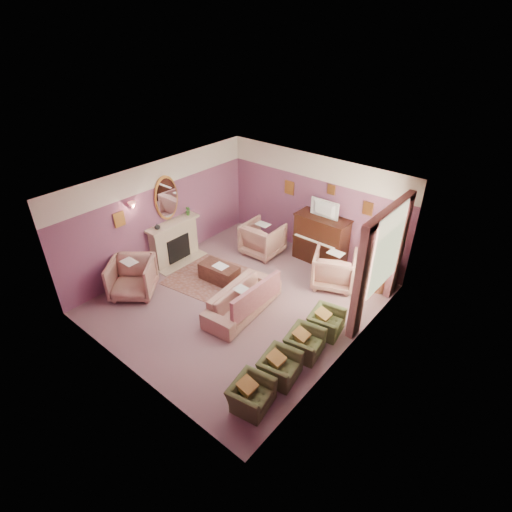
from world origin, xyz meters
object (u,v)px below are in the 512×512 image
Objects in this scene: olive_chair_d at (327,319)px; side_table at (385,275)px; olive_chair_c at (305,340)px; floral_armchair_left at (263,237)px; television at (323,208)px; coffee_table at (219,273)px; sofa at (243,296)px; floral_armchair_front at (132,276)px; piano at (321,240)px; olive_chair_b at (280,364)px; olive_chair_a at (251,391)px; floral_armchair_right at (334,267)px.

olive_chair_d is 1.07× the size of side_table.
olive_chair_c is 1.00× the size of olive_chair_d.
floral_armchair_left reaches higher than olive_chair_c.
olive_chair_d is (1.63, -2.29, -1.28)m from television.
floral_armchair_left reaches higher than olive_chair_d.
sofa is at bearing -22.79° from coffee_table.
coffee_table is 4.11m from side_table.
floral_armchair_front is 1.47× the size of side_table.
sofa is at bearing -93.40° from piano.
olive_chair_b is 1.64m from olive_chair_d.
floral_armchair_left is at bearing 126.83° from olive_chair_a.
olive_chair_c is (1.63, -3.11, -1.28)m from television.
sofa is 2.62m from floral_armchair_left.
television is 3.11m from coffee_table.
piano is 2.00× the size of side_table.
olive_chair_a is at bearing -45.31° from sofa.
television is at bearing -90.00° from piano.
olive_chair_a is (0.77, -4.06, -0.19)m from floral_armchair_right.
sofa is 1.92m from olive_chair_d.
side_table is (1.03, 0.70, -0.16)m from floral_armchair_right.
olive_chair_d is (3.08, -1.65, -0.19)m from floral_armchair_left.
sofa is 2.74m from floral_armchair_front.
olive_chair_c is 3.13m from side_table.
olive_chair_b is (0.00, 0.82, 0.00)m from olive_chair_a.
floral_armchair_front is at bearing 171.60° from olive_chair_a.
television is 1.55m from floral_armchair_right.
side_table is (0.26, 3.12, 0.03)m from olive_chair_c.
floral_armchair_front is 4.65m from olive_chair_d.
television reaches higher than olive_chair_c.
olive_chair_b is at bearing -76.58° from floral_armchair_right.
coffee_table is 1.34× the size of olive_chair_d.
television is 5.01m from floral_armchair_front.
floral_armchair_left reaches higher than sofa.
side_table is at bearing 83.54° from olive_chair_d.
sofa is 2.02× the size of floral_armchair_front.
side_table is (1.89, -0.04, -0.30)m from piano.
side_table is (1.89, 0.01, -1.25)m from television.
olive_chair_d is at bearing -96.46° from side_table.
olive_chair_d is at bearing 90.00° from olive_chair_c.
floral_armchair_front reaches higher than olive_chair_d.
floral_armchair_right is 4.13m from olive_chair_a.
floral_armchair_front is (-2.64, -4.12, -1.09)m from television.
piano is 4.31m from olive_chair_b.
side_table is (3.34, 0.65, -0.16)m from floral_armchair_left.
olive_chair_b is 1.00× the size of olive_chair_c.
television reaches higher than side_table.
piano is 2.87m from coffee_table.
floral_armchair_front is (-2.46, -1.20, 0.09)m from sofa.
olive_chair_c is at bearing 90.00° from olive_chair_b.
floral_armchair_right reaches higher than olive_chair_c.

